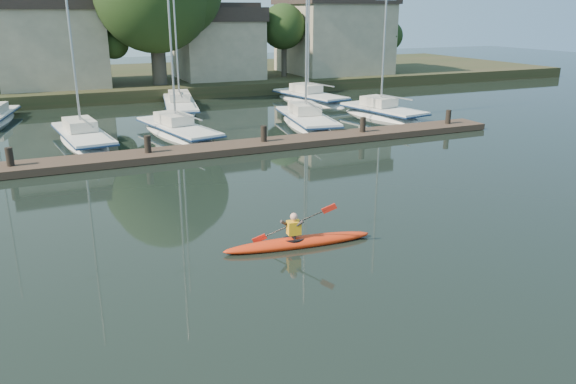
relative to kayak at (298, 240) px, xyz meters
name	(u,v)px	position (x,y,z in m)	size (l,w,h in m)	color
ground	(347,262)	(0.80, -1.62, -0.18)	(160.00, 160.00, 0.00)	black
kayak	(298,240)	(0.00, 0.00, 0.00)	(4.78, 1.24, 1.51)	red
dock	(209,150)	(0.80, 12.38, 0.02)	(34.00, 2.00, 1.80)	#413025
sailboat_1	(84,146)	(-4.76, 17.63, -0.38)	(3.16, 8.89, 14.22)	silver
sailboat_2	(179,139)	(0.44, 17.39, -0.37)	(3.93, 9.31, 15.02)	silver
sailboat_3	(307,129)	(8.56, 17.06, -0.39)	(3.68, 9.05, 14.18)	silver
sailboat_4	(382,120)	(14.51, 17.53, -0.40)	(3.70, 8.06, 13.20)	silver
sailboat_6	(180,112)	(2.68, 26.12, -0.37)	(3.96, 10.52, 16.38)	silver
sailboat_7	(310,104)	(13.02, 25.73, -0.40)	(3.91, 9.16, 14.32)	silver
shore	(142,53)	(2.42, 38.67, 3.04)	(90.00, 25.25, 12.75)	black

